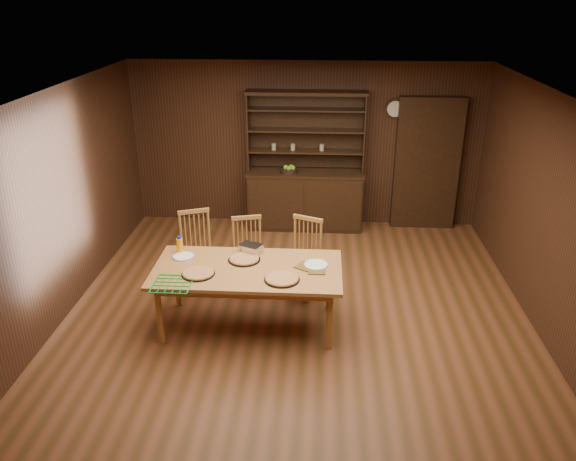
# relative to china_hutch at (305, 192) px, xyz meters

# --- Properties ---
(floor) EXTENTS (6.00, 6.00, 0.00)m
(floor) POSITION_rel_china_hutch_xyz_m (0.00, -2.75, -0.60)
(floor) COLOR brown
(floor) RESTS_ON ground
(room_shell) EXTENTS (6.00, 6.00, 6.00)m
(room_shell) POSITION_rel_china_hutch_xyz_m (0.00, -2.75, 0.98)
(room_shell) COLOR beige
(room_shell) RESTS_ON floor
(china_hutch) EXTENTS (1.84, 0.52, 2.17)m
(china_hutch) POSITION_rel_china_hutch_xyz_m (0.00, 0.00, 0.00)
(china_hutch) COLOR black
(china_hutch) RESTS_ON floor
(doorway) EXTENTS (1.00, 0.18, 2.10)m
(doorway) POSITION_rel_china_hutch_xyz_m (1.90, 0.15, 0.45)
(doorway) COLOR black
(doorway) RESTS_ON floor
(wall_clock) EXTENTS (0.30, 0.05, 0.30)m
(wall_clock) POSITION_rel_china_hutch_xyz_m (1.35, 0.20, 1.30)
(wall_clock) COLOR black
(wall_clock) RESTS_ON room_shell
(dining_table) EXTENTS (2.09, 1.05, 0.75)m
(dining_table) POSITION_rel_china_hutch_xyz_m (-0.54, -2.96, 0.08)
(dining_table) COLOR #B7793F
(dining_table) RESTS_ON floor
(chair_left) EXTENTS (0.54, 0.53, 1.03)m
(chair_left) POSITION_rel_china_hutch_xyz_m (-1.32, -2.04, -0.05)
(chair_left) COLOR #B57C3E
(chair_left) RESTS_ON floor
(chair_center) EXTENTS (0.48, 0.46, 0.97)m
(chair_center) POSITION_rel_china_hutch_xyz_m (-0.65, -2.06, -0.08)
(chair_center) COLOR #B57C3E
(chair_center) RESTS_ON floor
(chair_right) EXTENTS (0.54, 0.52, 1.01)m
(chair_right) POSITION_rel_china_hutch_xyz_m (0.07, -2.15, -0.06)
(chair_right) COLOR #B57C3E
(chair_right) RESTS_ON floor
(pizza_left) EXTENTS (0.36, 0.36, 0.04)m
(pizza_left) POSITION_rel_china_hutch_xyz_m (-1.05, -3.15, 0.17)
(pizza_left) COLOR black
(pizza_left) RESTS_ON dining_table
(pizza_right) EXTENTS (0.38, 0.38, 0.04)m
(pizza_right) POSITION_rel_china_hutch_xyz_m (-0.14, -3.22, 0.17)
(pizza_right) COLOR black
(pizza_right) RESTS_ON dining_table
(pizza_center) EXTENTS (0.37, 0.37, 0.04)m
(pizza_center) POSITION_rel_china_hutch_xyz_m (-0.60, -2.78, 0.17)
(pizza_center) COLOR black
(pizza_center) RESTS_ON dining_table
(cooling_rack) EXTENTS (0.51, 0.51, 0.02)m
(cooling_rack) POSITION_rel_china_hutch_xyz_m (-1.28, -3.39, 0.16)
(cooling_rack) COLOR #0B9B33
(cooling_rack) RESTS_ON dining_table
(plate_left) EXTENTS (0.26, 0.26, 0.02)m
(plate_left) POSITION_rel_china_hutch_xyz_m (-1.31, -2.73, 0.16)
(plate_left) COLOR white
(plate_left) RESTS_ON dining_table
(plate_right) EXTENTS (0.28, 0.28, 0.02)m
(plate_right) POSITION_rel_china_hutch_xyz_m (0.22, -2.85, 0.16)
(plate_right) COLOR white
(plate_right) RESTS_ON dining_table
(foil_dish) EXTENTS (0.30, 0.26, 0.10)m
(foil_dish) POSITION_rel_china_hutch_xyz_m (-0.55, -2.56, 0.20)
(foil_dish) COLOR white
(foil_dish) RESTS_ON dining_table
(juice_bottle) EXTENTS (0.08, 0.08, 0.20)m
(juice_bottle) POSITION_rel_china_hutch_xyz_m (-1.38, -2.62, 0.25)
(juice_bottle) COLOR #FF9D0D
(juice_bottle) RESTS_ON dining_table
(pot_holder_a) EXTENTS (0.19, 0.19, 0.01)m
(pot_holder_a) POSITION_rel_china_hutch_xyz_m (0.23, -2.99, 0.16)
(pot_holder_a) COLOR #AF1420
(pot_holder_a) RESTS_ON dining_table
(pot_holder_b) EXTENTS (0.27, 0.27, 0.01)m
(pot_holder_b) POSITION_rel_china_hutch_xyz_m (0.10, -2.90, 0.16)
(pot_holder_b) COLOR #AF1420
(pot_holder_b) RESTS_ON dining_table
(fruit_bowl) EXTENTS (0.26, 0.26, 0.12)m
(fruit_bowl) POSITION_rel_china_hutch_xyz_m (-0.25, -0.07, 0.39)
(fruit_bowl) COLOR black
(fruit_bowl) RESTS_ON china_hutch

